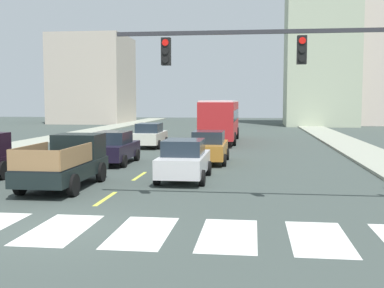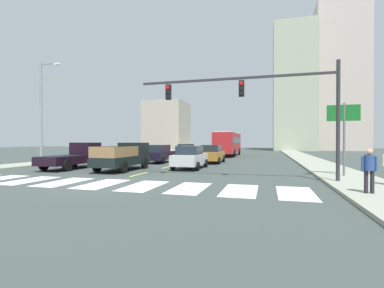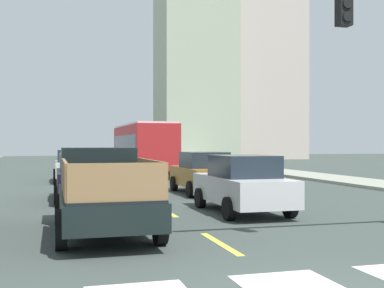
# 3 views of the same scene
# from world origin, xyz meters

# --- Properties ---
(ground_plane) EXTENTS (160.00, 160.00, 0.00)m
(ground_plane) POSITION_xyz_m (0.00, 0.00, 0.00)
(ground_plane) COLOR #3A433F
(sidewalk_right) EXTENTS (3.06, 110.00, 0.15)m
(sidewalk_right) POSITION_xyz_m (11.94, 18.00, 0.07)
(sidewalk_right) COLOR gray
(sidewalk_right) RESTS_ON ground
(sidewalk_left) EXTENTS (3.06, 110.00, 0.15)m
(sidewalk_left) POSITION_xyz_m (-11.94, 18.00, 0.07)
(sidewalk_left) COLOR gray
(sidewalk_left) RESTS_ON ground
(crosswalk_stripe_2) EXTENTS (1.43, 3.14, 0.01)m
(crosswalk_stripe_2) POSITION_xyz_m (-4.40, 0.00, 0.00)
(crosswalk_stripe_2) COLOR silver
(crosswalk_stripe_2) RESTS_ON ground
(crosswalk_stripe_3) EXTENTS (1.43, 3.14, 0.01)m
(crosswalk_stripe_3) POSITION_xyz_m (-2.20, 0.00, 0.00)
(crosswalk_stripe_3) COLOR silver
(crosswalk_stripe_3) RESTS_ON ground
(crosswalk_stripe_4) EXTENTS (1.43, 3.14, 0.01)m
(crosswalk_stripe_4) POSITION_xyz_m (0.00, 0.00, 0.00)
(crosswalk_stripe_4) COLOR silver
(crosswalk_stripe_4) RESTS_ON ground
(crosswalk_stripe_5) EXTENTS (1.43, 3.14, 0.01)m
(crosswalk_stripe_5) POSITION_xyz_m (2.20, 0.00, 0.00)
(crosswalk_stripe_5) COLOR silver
(crosswalk_stripe_5) RESTS_ON ground
(crosswalk_stripe_6) EXTENTS (1.43, 3.14, 0.01)m
(crosswalk_stripe_6) POSITION_xyz_m (4.40, 0.00, 0.00)
(crosswalk_stripe_6) COLOR silver
(crosswalk_stripe_6) RESTS_ON ground
(crosswalk_stripe_7) EXTENTS (1.43, 3.14, 0.01)m
(crosswalk_stripe_7) POSITION_xyz_m (6.61, 0.00, 0.00)
(crosswalk_stripe_7) COLOR silver
(crosswalk_stripe_7) RESTS_ON ground
(crosswalk_stripe_8) EXTENTS (1.43, 3.14, 0.01)m
(crosswalk_stripe_8) POSITION_xyz_m (8.81, 0.00, 0.00)
(crosswalk_stripe_8) COLOR silver
(crosswalk_stripe_8) RESTS_ON ground
(lane_dash_0) EXTENTS (0.16, 2.40, 0.01)m
(lane_dash_0) POSITION_xyz_m (0.00, 4.00, 0.00)
(lane_dash_0) COLOR #D1D443
(lane_dash_0) RESTS_ON ground
(lane_dash_1) EXTENTS (0.16, 2.40, 0.01)m
(lane_dash_1) POSITION_xyz_m (0.00, 9.00, 0.00)
(lane_dash_1) COLOR #D1D443
(lane_dash_1) RESTS_ON ground
(lane_dash_2) EXTENTS (0.16, 2.40, 0.01)m
(lane_dash_2) POSITION_xyz_m (0.00, 14.00, 0.00)
(lane_dash_2) COLOR #D1D443
(lane_dash_2) RESTS_ON ground
(lane_dash_3) EXTENTS (0.16, 2.40, 0.01)m
(lane_dash_3) POSITION_xyz_m (0.00, 19.00, 0.00)
(lane_dash_3) COLOR #D1D443
(lane_dash_3) RESTS_ON ground
(lane_dash_4) EXTENTS (0.16, 2.40, 0.01)m
(lane_dash_4) POSITION_xyz_m (0.00, 24.00, 0.00)
(lane_dash_4) COLOR #D1D443
(lane_dash_4) RESTS_ON ground
(lane_dash_5) EXTENTS (0.16, 2.40, 0.01)m
(lane_dash_5) POSITION_xyz_m (0.00, 29.00, 0.00)
(lane_dash_5) COLOR #D1D443
(lane_dash_5) RESTS_ON ground
(lane_dash_6) EXTENTS (0.16, 2.40, 0.01)m
(lane_dash_6) POSITION_xyz_m (0.00, 34.00, 0.00)
(lane_dash_6) COLOR #D1D443
(lane_dash_6) RESTS_ON ground
(lane_dash_7) EXTENTS (0.16, 2.40, 0.01)m
(lane_dash_7) POSITION_xyz_m (0.00, 39.00, 0.00)
(lane_dash_7) COLOR #D1D443
(lane_dash_7) RESTS_ON ground
(pickup_stakebed) EXTENTS (2.18, 5.20, 1.96)m
(pickup_stakebed) POSITION_xyz_m (-2.21, 6.22, 0.94)
(pickup_stakebed) COLOR black
(pickup_stakebed) RESTS_ON ground
(pickup_dark) EXTENTS (2.18, 5.20, 1.96)m
(pickup_dark) POSITION_xyz_m (-6.47, 6.22, 0.92)
(pickup_dark) COLOR black
(pickup_dark) RESTS_ON ground
(city_bus) EXTENTS (2.72, 10.80, 3.32)m
(city_bus) POSITION_xyz_m (2.37, 26.85, 1.95)
(city_bus) COLOR #B22224
(city_bus) RESTS_ON ground
(sedan_near_left) EXTENTS (2.02, 4.40, 1.72)m
(sedan_near_left) POSITION_xyz_m (-2.32, 21.95, 0.86)
(sedan_near_left) COLOR beige
(sedan_near_left) RESTS_ON ground
(sedan_far) EXTENTS (2.02, 4.40, 1.72)m
(sedan_far) POSITION_xyz_m (2.63, 13.93, 0.86)
(sedan_far) COLOR #A96D27
(sedan_far) RESTS_ON ground
(sedan_near_right) EXTENTS (2.02, 4.40, 1.72)m
(sedan_near_right) POSITION_xyz_m (2.12, 8.18, 0.86)
(sedan_near_right) COLOR silver
(sedan_near_right) RESTS_ON ground
(sedan_mid) EXTENTS (2.02, 4.40, 1.72)m
(sedan_mid) POSITION_xyz_m (-2.30, 12.89, 0.86)
(sedan_mid) COLOR black
(sedan_mid) RESTS_ON ground
(traffic_signal_gantry) EXTENTS (10.35, 0.27, 6.00)m
(traffic_signal_gantry) POSITION_xyz_m (7.62, 3.05, 4.25)
(traffic_signal_gantry) COLOR #2D2D33
(traffic_signal_gantry) RESTS_ON ground
(direction_sign_green) EXTENTS (1.70, 0.12, 4.20)m
(direction_sign_green) POSITION_xyz_m (11.82, 5.39, 3.03)
(direction_sign_green) COLOR slate
(direction_sign_green) RESTS_ON ground
(streetlight_left) EXTENTS (2.20, 0.28, 9.00)m
(streetlight_left) POSITION_xyz_m (-11.27, 8.01, 4.97)
(streetlight_left) COLOR gray
(streetlight_left) RESTS_ON ground
(pedestrian_waiting) EXTENTS (0.53, 0.34, 1.64)m
(pedestrian_waiting) POSITION_xyz_m (11.33, -0.13, 1.12)
(pedestrian_waiting) COLOR #26232C
(pedestrian_waiting) RESTS_ON sidewalk_right
(tower_tall_centre) EXTENTS (10.67, 7.18, 32.91)m
(tower_tall_centre) POSITION_xyz_m (23.66, 56.66, 16.46)
(tower_tall_centre) COLOR beige
(tower_tall_centre) RESTS_ON ground
(block_mid_left) EXTENTS (10.19, 10.84, 12.53)m
(block_mid_left) POSITION_xyz_m (-18.35, 57.45, 6.27)
(block_mid_left) COLOR #B9AC9B
(block_mid_left) RESTS_ON ground
(block_mid_right) EXTENTS (8.90, 7.91, 27.88)m
(block_mid_right) POSITION_xyz_m (13.46, 53.15, 13.94)
(block_mid_right) COLOR #AAB497
(block_mid_right) RESTS_ON ground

